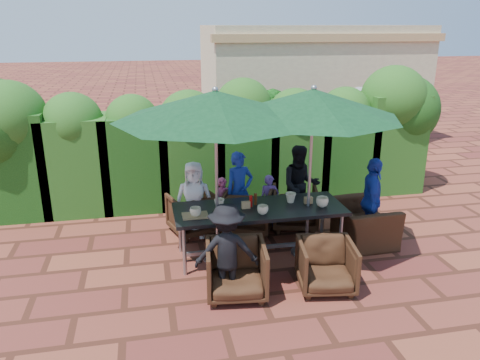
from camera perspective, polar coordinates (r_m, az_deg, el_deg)
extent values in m
plane|color=brown|center=(6.97, 0.28, -9.05)|extent=(80.00, 80.00, 0.00)
cube|color=black|center=(6.65, 2.36, -3.57)|extent=(2.42, 0.90, 0.05)
cube|color=gray|center=(6.90, 2.30, -8.23)|extent=(2.22, 0.05, 0.05)
cylinder|color=gray|center=(6.33, -6.79, -8.62)|extent=(0.05, 0.05, 0.70)
cylinder|color=gray|center=(6.96, -7.32, -6.04)|extent=(0.05, 0.05, 0.70)
cylinder|color=gray|center=(6.84, 12.15, -6.78)|extent=(0.05, 0.05, 0.70)
cylinder|color=gray|center=(7.43, 10.02, -4.57)|extent=(0.05, 0.05, 0.70)
cylinder|color=gray|center=(6.87, -2.71, -9.37)|extent=(0.44, 0.44, 0.03)
cylinder|color=gray|center=(6.40, -2.87, 0.06)|extent=(0.04, 0.04, 2.40)
cone|color=black|center=(6.16, -3.02, 9.10)|extent=(2.71, 2.71, 0.38)
sphere|color=gray|center=(6.13, -3.05, 10.94)|extent=(0.08, 0.08, 0.08)
cylinder|color=gray|center=(7.08, 8.03, -8.66)|extent=(0.44, 0.44, 0.03)
cylinder|color=gray|center=(6.63, 8.48, 0.51)|extent=(0.04, 0.04, 2.40)
cone|color=black|center=(6.39, 8.91, 9.24)|extent=(2.41, 2.41, 0.38)
sphere|color=gray|center=(6.36, 9.00, 11.02)|extent=(0.08, 0.08, 0.08)
imported|color=black|center=(7.57, -5.72, -3.84)|extent=(0.87, 0.84, 0.72)
imported|color=black|center=(7.60, 1.03, -3.46)|extent=(0.96, 0.93, 0.77)
imported|color=black|center=(7.78, 6.71, -3.13)|extent=(0.87, 0.84, 0.75)
imported|color=black|center=(5.85, -0.48, -10.59)|extent=(0.81, 0.77, 0.75)
imported|color=black|center=(6.09, 10.49, -9.98)|extent=(0.78, 0.74, 0.70)
imported|color=black|center=(7.41, 14.71, -4.36)|extent=(0.66, 0.99, 0.85)
imported|color=white|center=(7.37, -5.61, -2.38)|extent=(0.65, 0.45, 1.22)
imported|color=#1E35A4|center=(7.59, -0.05, -1.34)|extent=(0.55, 0.48, 1.30)
imported|color=black|center=(7.82, 7.34, -0.66)|extent=(0.70, 0.49, 1.35)
imported|color=black|center=(5.73, -1.62, -8.64)|extent=(0.81, 0.45, 1.21)
imported|color=#1E35A4|center=(7.37, 15.74, -2.49)|extent=(0.66, 0.88, 1.35)
imported|color=#E25087|center=(7.68, -2.11, -2.84)|extent=(0.36, 0.31, 0.86)
imported|color=#7B4DA7|center=(7.75, 3.58, -2.58)|extent=(0.36, 0.32, 0.88)
imported|color=#258624|center=(10.97, 3.98, 6.34)|extent=(1.83, 1.31, 1.86)
imported|color=#E25087|center=(11.46, 9.36, 6.15)|extent=(0.83, 0.55, 1.66)
imported|color=gray|center=(11.61, 14.18, 6.44)|extent=(1.28, 0.90, 1.83)
imported|color=beige|center=(6.36, -5.45, -3.88)|extent=(0.16, 0.16, 0.12)
imported|color=beige|center=(6.60, -2.54, -2.88)|extent=(0.15, 0.15, 0.14)
imported|color=beige|center=(6.41, 2.78, -3.64)|extent=(0.16, 0.16, 0.12)
imported|color=beige|center=(6.85, 6.19, -2.15)|extent=(0.15, 0.15, 0.14)
imported|color=beige|center=(6.75, 9.99, -2.64)|extent=(0.18, 0.18, 0.14)
cylinder|color=#B20C0A|center=(6.64, 1.34, -2.59)|extent=(0.04, 0.04, 0.17)
cylinder|color=#4C230C|center=(6.72, 1.90, -2.34)|extent=(0.04, 0.04, 0.17)
cube|color=olive|center=(6.37, -5.48, -4.33)|extent=(0.35, 0.25, 0.02)
cube|color=tan|center=(6.60, 0.72, -3.06)|extent=(0.12, 0.06, 0.10)
cube|color=tan|center=(6.84, 8.33, -2.45)|extent=(0.12, 0.06, 0.10)
cube|color=#11350E|center=(8.94, -25.58, 1.69)|extent=(1.15, 0.95, 1.84)
sphere|color=#11350E|center=(8.77, -26.32, 6.82)|extent=(1.25, 1.25, 1.25)
cube|color=#11350E|center=(8.76, -19.19, 1.77)|extent=(1.15, 0.95, 1.72)
sphere|color=#11350E|center=(8.59, -19.72, 6.61)|extent=(1.04, 1.04, 1.04)
cube|color=#11350E|center=(8.68, -12.65, 2.17)|extent=(1.15, 0.95, 1.70)
sphere|color=#11350E|center=(8.51, -13.00, 7.04)|extent=(0.94, 0.94, 0.94)
cube|color=#11350E|center=(8.72, -6.07, 2.46)|extent=(1.15, 0.95, 1.67)
sphere|color=#11350E|center=(8.55, -6.23, 7.20)|extent=(1.11, 1.11, 1.11)
cube|color=#11350E|center=(8.84, 0.38, 3.52)|extent=(1.15, 0.95, 1.89)
sphere|color=#11350E|center=(8.66, 0.39, 8.93)|extent=(1.05, 1.05, 1.05)
cube|color=#11350E|center=(9.12, 6.55, 3.13)|extent=(1.15, 0.95, 1.66)
sphere|color=#11350E|center=(8.96, 6.72, 7.63)|extent=(1.09, 1.09, 1.09)
cube|color=#11350E|center=(9.47, 12.33, 3.51)|extent=(1.15, 0.95, 1.69)
sphere|color=#11350E|center=(9.31, 12.64, 7.96)|extent=(1.01, 1.01, 1.01)
cube|color=#11350E|center=(9.88, 17.71, 4.42)|extent=(1.15, 0.95, 1.94)
sphere|color=#11350E|center=(9.72, 18.21, 9.40)|extent=(1.29, 1.29, 1.29)
sphere|color=#11350E|center=(9.99, 19.31, 8.10)|extent=(1.40, 1.40, 1.40)
cube|color=beige|center=(13.99, 8.59, 11.59)|extent=(6.00, 3.00, 3.20)
cube|color=tan|center=(12.55, 11.23, 16.65)|extent=(6.20, 0.25, 0.20)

